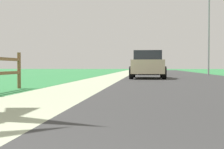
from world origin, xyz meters
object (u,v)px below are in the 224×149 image
(parked_car_silver, at_px, (146,66))
(street_lamp, at_px, (210,23))
(parked_car_white, at_px, (144,66))
(parked_suv_beige, at_px, (148,65))

(parked_car_silver, xyz_separation_m, street_lamp, (5.18, -1.14, 3.48))
(parked_car_white, bearing_deg, parked_car_silver, -88.67)
(parked_car_silver, bearing_deg, parked_suv_beige, -89.83)
(parked_suv_beige, distance_m, parked_car_white, 17.43)
(parked_suv_beige, height_order, street_lamp, street_lamp)
(street_lamp, bearing_deg, parked_car_silver, 167.62)
(parked_car_silver, relative_size, street_lamp, 0.68)
(parked_suv_beige, xyz_separation_m, parked_car_silver, (-0.03, 9.23, -0.04))
(parked_car_silver, bearing_deg, parked_car_white, 91.33)
(parked_suv_beige, height_order, parked_car_silver, parked_suv_beige)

